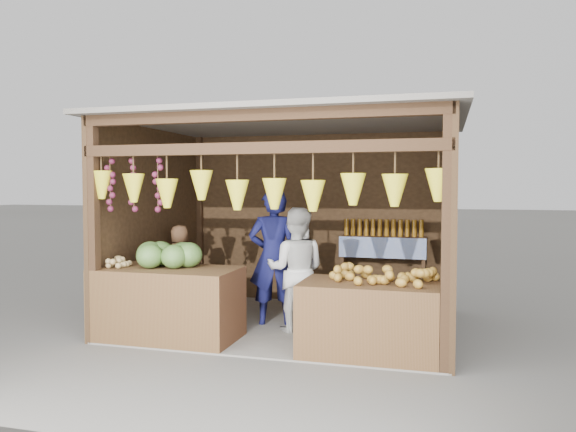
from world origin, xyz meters
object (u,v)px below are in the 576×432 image
Objects in this scene: counter_left at (168,304)px; vendor_seated at (180,259)px; woman_standing at (296,270)px; counter_right at (369,319)px; man_standing at (274,257)px.

counter_left is 1.30m from vendor_seated.
vendor_seated reaches higher than counter_left.
woman_standing reaches higher than counter_left.
counter_right is 0.81× the size of man_standing.
man_standing is at bearing -143.05° from vendor_seated.
counter_left is 2.37m from counter_right.
counter_left is 1.72× the size of vendor_seated.
vendor_seated is at bearing 157.15° from counter_right.
woman_standing is (0.36, -0.22, -0.12)m from man_standing.
counter_left is at bearing 23.76° from woman_standing.
vendor_seated is at bearing -18.64° from woman_standing.
counter_left is 0.94× the size of man_standing.
woman_standing is at bearing -148.56° from vendor_seated.
counter_right is at bearing -158.72° from vendor_seated.
counter_left is 1.15× the size of counter_right.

